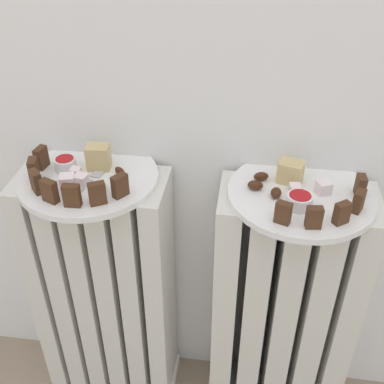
{
  "coord_description": "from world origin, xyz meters",
  "views": [
    {
      "loc": [
        0.1,
        -0.45,
        1.14
      ],
      "look_at": [
        0.0,
        0.28,
        0.63
      ],
      "focal_mm": 44.45,
      "sensor_mm": 36.0,
      "label": 1
    }
  ],
  "objects_px": {
    "jam_bowl_left": "(65,163)",
    "radiator_right": "(281,315)",
    "fork": "(88,183)",
    "jam_bowl_right": "(300,200)",
    "radiator_left": "(106,296)",
    "plate_left": "(89,178)",
    "plate_right": "(301,194)"
  },
  "relations": [
    {
      "from": "jam_bowl_left",
      "to": "jam_bowl_right",
      "type": "relative_size",
      "value": 0.93
    },
    {
      "from": "plate_right",
      "to": "jam_bowl_left",
      "type": "bearing_deg",
      "value": 178.33
    },
    {
      "from": "radiator_right",
      "to": "plate_left",
      "type": "distance_m",
      "value": 0.52
    },
    {
      "from": "jam_bowl_right",
      "to": "fork",
      "type": "height_order",
      "value": "jam_bowl_right"
    },
    {
      "from": "fork",
      "to": "plate_left",
      "type": "bearing_deg",
      "value": 106.87
    },
    {
      "from": "radiator_right",
      "to": "plate_right",
      "type": "relative_size",
      "value": 2.37
    },
    {
      "from": "jam_bowl_right",
      "to": "fork",
      "type": "distance_m",
      "value": 0.39
    },
    {
      "from": "radiator_right",
      "to": "plate_left",
      "type": "xyz_separation_m",
      "value": [
        -0.4,
        -0.0,
        0.33
      ]
    },
    {
      "from": "radiator_left",
      "to": "radiator_right",
      "type": "height_order",
      "value": "same"
    },
    {
      "from": "jam_bowl_left",
      "to": "jam_bowl_right",
      "type": "height_order",
      "value": "same"
    },
    {
      "from": "plate_left",
      "to": "plate_right",
      "type": "xyz_separation_m",
      "value": [
        0.4,
        0.0,
        0.0
      ]
    },
    {
      "from": "jam_bowl_right",
      "to": "radiator_right",
      "type": "bearing_deg",
      "value": 81.79
    },
    {
      "from": "radiator_left",
      "to": "fork",
      "type": "bearing_deg",
      "value": -73.13
    },
    {
      "from": "radiator_left",
      "to": "fork",
      "type": "relative_size",
      "value": 5.94
    },
    {
      "from": "radiator_right",
      "to": "fork",
      "type": "relative_size",
      "value": 5.94
    },
    {
      "from": "radiator_right",
      "to": "fork",
      "type": "xyz_separation_m",
      "value": [
        -0.39,
        -0.03,
        0.33
      ]
    },
    {
      "from": "jam_bowl_left",
      "to": "fork",
      "type": "height_order",
      "value": "jam_bowl_left"
    },
    {
      "from": "radiator_right",
      "to": "jam_bowl_left",
      "type": "height_order",
      "value": "jam_bowl_left"
    },
    {
      "from": "plate_left",
      "to": "fork",
      "type": "distance_m",
      "value": 0.03
    },
    {
      "from": "radiator_right",
      "to": "plate_right",
      "type": "distance_m",
      "value": 0.33
    },
    {
      "from": "radiator_left",
      "to": "plate_left",
      "type": "height_order",
      "value": "plate_left"
    },
    {
      "from": "jam_bowl_right",
      "to": "plate_right",
      "type": "bearing_deg",
      "value": 81.79
    },
    {
      "from": "radiator_right",
      "to": "jam_bowl_left",
      "type": "xyz_separation_m",
      "value": [
        -0.45,
        0.01,
        0.35
      ]
    },
    {
      "from": "plate_left",
      "to": "jam_bowl_left",
      "type": "xyz_separation_m",
      "value": [
        -0.05,
        0.01,
        0.02
      ]
    },
    {
      "from": "radiator_left",
      "to": "jam_bowl_left",
      "type": "xyz_separation_m",
      "value": [
        -0.05,
        0.01,
        0.35
      ]
    },
    {
      "from": "fork",
      "to": "jam_bowl_right",
      "type": "bearing_deg",
      "value": -2.6
    },
    {
      "from": "jam_bowl_left",
      "to": "radiator_right",
      "type": "bearing_deg",
      "value": -1.67
    },
    {
      "from": "radiator_right",
      "to": "plate_left",
      "type": "height_order",
      "value": "plate_left"
    },
    {
      "from": "jam_bowl_left",
      "to": "jam_bowl_right",
      "type": "xyz_separation_m",
      "value": [
        0.44,
        -0.06,
        -0.0
      ]
    },
    {
      "from": "plate_left",
      "to": "plate_right",
      "type": "height_order",
      "value": "same"
    },
    {
      "from": "plate_right",
      "to": "fork",
      "type": "height_order",
      "value": "fork"
    },
    {
      "from": "plate_right",
      "to": "fork",
      "type": "relative_size",
      "value": 2.5
    }
  ]
}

